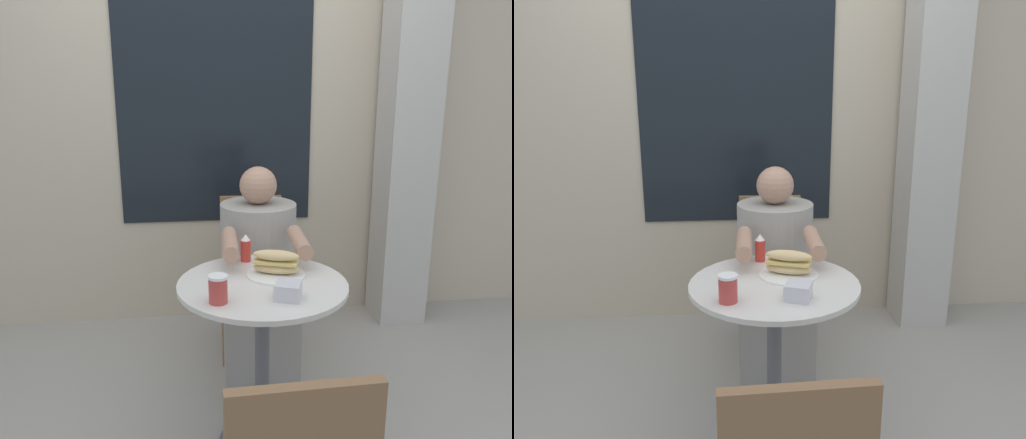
# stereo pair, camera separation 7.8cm
# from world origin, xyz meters

# --- Properties ---
(storefront_wall) EXTENTS (8.00, 0.09, 2.80)m
(storefront_wall) POSITION_xyz_m (-0.00, 1.33, 1.40)
(storefront_wall) COLOR #B7A88E
(storefront_wall) RESTS_ON ground_plane
(lattice_pillar) EXTENTS (0.29, 0.29, 2.40)m
(lattice_pillar) POSITION_xyz_m (1.04, 1.12, 1.20)
(lattice_pillar) COLOR #B2ADA3
(lattice_pillar) RESTS_ON ground_plane
(cafe_table) EXTENTS (0.66, 0.66, 0.74)m
(cafe_table) POSITION_xyz_m (0.00, 0.00, 0.54)
(cafe_table) COLOR beige
(cafe_table) RESTS_ON ground_plane
(diner_chair) EXTENTS (0.40, 0.40, 0.87)m
(diner_chair) POSITION_xyz_m (0.06, 0.88, 0.52)
(diner_chair) COLOR brown
(diner_chair) RESTS_ON ground_plane
(seated_diner) EXTENTS (0.39, 0.68, 1.10)m
(seated_diner) POSITION_xyz_m (0.06, 0.53, 0.47)
(seated_diner) COLOR gray
(seated_diner) RESTS_ON ground_plane
(sandwich_on_plate) EXTENTS (0.24, 0.24, 0.11)m
(sandwich_on_plate) POSITION_xyz_m (0.06, 0.07, 0.78)
(sandwich_on_plate) COLOR white
(sandwich_on_plate) RESTS_ON cafe_table
(drink_cup) EXTENTS (0.07, 0.07, 0.10)m
(drink_cup) POSITION_xyz_m (-0.18, -0.16, 0.79)
(drink_cup) COLOR #B73D38
(drink_cup) RESTS_ON cafe_table
(napkin_box) EXTENTS (0.12, 0.12, 0.06)m
(napkin_box) POSITION_xyz_m (0.07, -0.16, 0.77)
(napkin_box) COLOR silver
(napkin_box) RESTS_ON cafe_table
(condiment_bottle) EXTENTS (0.05, 0.05, 0.12)m
(condiment_bottle) POSITION_xyz_m (-0.04, 0.25, 0.80)
(condiment_bottle) COLOR red
(condiment_bottle) RESTS_ON cafe_table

